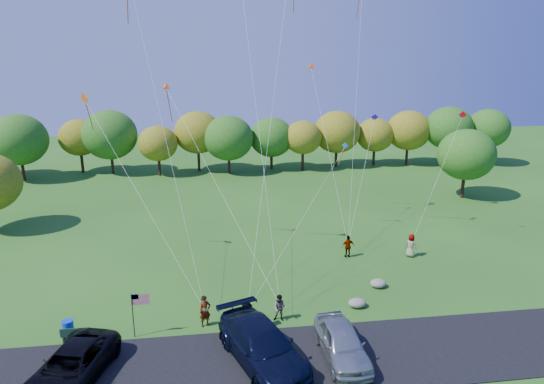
{
  "coord_description": "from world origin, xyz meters",
  "views": [
    {
      "loc": [
        -3.22,
        -25.04,
        15.14
      ],
      "look_at": [
        1.03,
        6.0,
        6.1
      ],
      "focal_mm": 32.0,
      "sensor_mm": 36.0,
      "label": 1
    }
  ],
  "objects_px": {
    "flyer_b": "(280,308)",
    "flyer_c": "(247,315)",
    "flyer_d": "(348,246)",
    "minivan_navy": "(262,346)",
    "flyer_a": "(205,311)",
    "minivan_silver": "(342,343)",
    "trash_barrel": "(68,328)",
    "flyer_e": "(411,246)",
    "minivan_dark": "(71,366)",
    "park_bench": "(76,334)"
  },
  "relations": [
    {
      "from": "flyer_b",
      "to": "flyer_c",
      "type": "xyz_separation_m",
      "value": [
        -1.94,
        -0.4,
        -0.05
      ]
    },
    {
      "from": "flyer_d",
      "to": "minivan_navy",
      "type": "bearing_deg",
      "value": 50.21
    },
    {
      "from": "minivan_navy",
      "to": "flyer_a",
      "type": "relative_size",
      "value": 3.58
    },
    {
      "from": "flyer_c",
      "to": "flyer_d",
      "type": "xyz_separation_m",
      "value": [
        8.5,
        8.78,
        0.11
      ]
    },
    {
      "from": "flyer_a",
      "to": "flyer_d",
      "type": "distance_m",
      "value": 13.72
    },
    {
      "from": "minivan_silver",
      "to": "flyer_d",
      "type": "bearing_deg",
      "value": 70.92
    },
    {
      "from": "trash_barrel",
      "to": "flyer_e",
      "type": "bearing_deg",
      "value": 18.44
    },
    {
      "from": "flyer_b",
      "to": "flyer_c",
      "type": "distance_m",
      "value": 1.98
    },
    {
      "from": "flyer_c",
      "to": "flyer_e",
      "type": "relative_size",
      "value": 0.85
    },
    {
      "from": "trash_barrel",
      "to": "minivan_navy",
      "type": "bearing_deg",
      "value": -21.06
    },
    {
      "from": "minivan_silver",
      "to": "flyer_e",
      "type": "relative_size",
      "value": 2.8
    },
    {
      "from": "flyer_b",
      "to": "flyer_e",
      "type": "distance_m",
      "value": 13.79
    },
    {
      "from": "flyer_a",
      "to": "trash_barrel",
      "type": "bearing_deg",
      "value": 155.74
    },
    {
      "from": "minivan_dark",
      "to": "flyer_b",
      "type": "height_order",
      "value": "minivan_dark"
    },
    {
      "from": "flyer_d",
      "to": "minivan_silver",
      "type": "bearing_deg",
      "value": 65.67
    },
    {
      "from": "minivan_dark",
      "to": "minivan_silver",
      "type": "relative_size",
      "value": 1.14
    },
    {
      "from": "park_bench",
      "to": "flyer_e",
      "type": "bearing_deg",
      "value": 20.31
    },
    {
      "from": "flyer_b",
      "to": "flyer_d",
      "type": "height_order",
      "value": "flyer_d"
    },
    {
      "from": "flyer_e",
      "to": "flyer_a",
      "type": "bearing_deg",
      "value": 72.68
    },
    {
      "from": "minivan_dark",
      "to": "flyer_e",
      "type": "height_order",
      "value": "flyer_e"
    },
    {
      "from": "flyer_c",
      "to": "park_bench",
      "type": "height_order",
      "value": "flyer_c"
    },
    {
      "from": "minivan_dark",
      "to": "flyer_e",
      "type": "xyz_separation_m",
      "value": [
        21.98,
        11.92,
        0.04
      ]
    },
    {
      "from": "minivan_silver",
      "to": "flyer_e",
      "type": "bearing_deg",
      "value": 52.16
    },
    {
      "from": "park_bench",
      "to": "flyer_c",
      "type": "bearing_deg",
      "value": 1.42
    },
    {
      "from": "flyer_b",
      "to": "park_bench",
      "type": "distance_m",
      "value": 11.29
    },
    {
      "from": "minivan_navy",
      "to": "flyer_c",
      "type": "relative_size",
      "value": 4.36
    },
    {
      "from": "minivan_navy",
      "to": "flyer_e",
      "type": "distance_m",
      "value": 17.41
    },
    {
      "from": "minivan_navy",
      "to": "flyer_e",
      "type": "relative_size",
      "value": 3.69
    },
    {
      "from": "minivan_dark",
      "to": "flyer_a",
      "type": "bearing_deg",
      "value": 49.11
    },
    {
      "from": "minivan_dark",
      "to": "minivan_silver",
      "type": "bearing_deg",
      "value": 16.05
    },
    {
      "from": "minivan_dark",
      "to": "flyer_a",
      "type": "height_order",
      "value": "flyer_a"
    },
    {
      "from": "flyer_c",
      "to": "trash_barrel",
      "type": "distance_m",
      "value": 9.95
    },
    {
      "from": "minivan_navy",
      "to": "flyer_a",
      "type": "bearing_deg",
      "value": 105.58
    },
    {
      "from": "minivan_silver",
      "to": "flyer_d",
      "type": "distance_m",
      "value": 13.05
    },
    {
      "from": "flyer_b",
      "to": "trash_barrel",
      "type": "distance_m",
      "value": 11.88
    },
    {
      "from": "trash_barrel",
      "to": "flyer_b",
      "type": "bearing_deg",
      "value": -0.34
    },
    {
      "from": "minivan_dark",
      "to": "flyer_c",
      "type": "xyz_separation_m",
      "value": [
        8.68,
        3.7,
        -0.09
      ]
    },
    {
      "from": "minivan_navy",
      "to": "flyer_b",
      "type": "bearing_deg",
      "value": 49.11
    },
    {
      "from": "flyer_b",
      "to": "park_bench",
      "type": "xyz_separation_m",
      "value": [
        -11.26,
        -0.68,
        -0.35
      ]
    },
    {
      "from": "minivan_dark",
      "to": "flyer_d",
      "type": "height_order",
      "value": "flyer_d"
    },
    {
      "from": "park_bench",
      "to": "trash_barrel",
      "type": "bearing_deg",
      "value": 128.77
    },
    {
      "from": "minivan_navy",
      "to": "flyer_c",
      "type": "distance_m",
      "value": 3.56
    },
    {
      "from": "minivan_navy",
      "to": "flyer_c",
      "type": "bearing_deg",
      "value": 77.15
    },
    {
      "from": "minivan_navy",
      "to": "park_bench",
      "type": "distance_m",
      "value": 10.31
    },
    {
      "from": "flyer_e",
      "to": "minivan_silver",
      "type": "bearing_deg",
      "value": 99.77
    },
    {
      "from": "flyer_c",
      "to": "park_bench",
      "type": "distance_m",
      "value": 9.33
    },
    {
      "from": "flyer_b",
      "to": "trash_barrel",
      "type": "bearing_deg",
      "value": -163.03
    },
    {
      "from": "flyer_e",
      "to": "minivan_navy",
      "type": "bearing_deg",
      "value": 88.68
    },
    {
      "from": "flyer_b",
      "to": "flyer_c",
      "type": "height_order",
      "value": "flyer_b"
    },
    {
      "from": "flyer_e",
      "to": "park_bench",
      "type": "height_order",
      "value": "flyer_e"
    }
  ]
}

